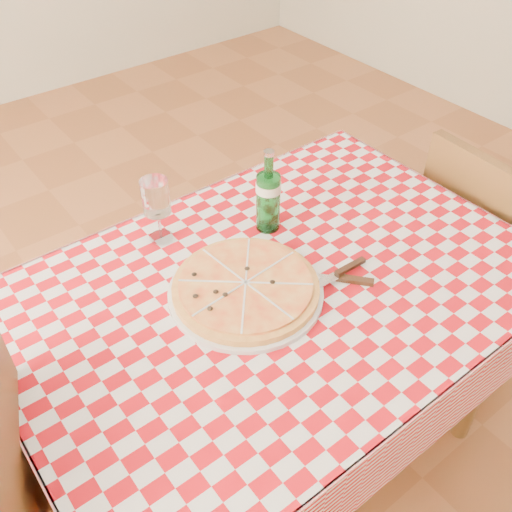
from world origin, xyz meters
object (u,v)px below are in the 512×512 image
(wine_glass, at_px, (158,211))
(chair_near, at_px, (478,246))
(dining_table, at_px, (277,312))
(pizza_plate, at_px, (246,287))
(water_bottle, at_px, (268,191))

(wine_glass, bearing_deg, chair_near, -22.08)
(dining_table, bearing_deg, pizza_plate, 166.09)
(chair_near, distance_m, water_bottle, 0.84)
(dining_table, relative_size, wine_glass, 6.60)
(pizza_plate, height_order, wine_glass, wine_glass)
(chair_near, xyz_separation_m, pizza_plate, (-0.90, 0.08, 0.29))
(dining_table, xyz_separation_m, wine_glass, (-0.13, 0.33, 0.19))
(dining_table, relative_size, pizza_plate, 3.23)
(pizza_plate, height_order, water_bottle, water_bottle)
(chair_near, relative_size, wine_glass, 4.75)
(chair_near, distance_m, pizza_plate, 0.95)
(pizza_plate, bearing_deg, chair_near, -5.25)
(water_bottle, bearing_deg, pizza_plate, -140.04)
(water_bottle, bearing_deg, dining_table, -122.43)
(chair_near, bearing_deg, wine_glass, 161.59)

